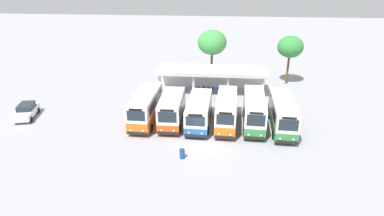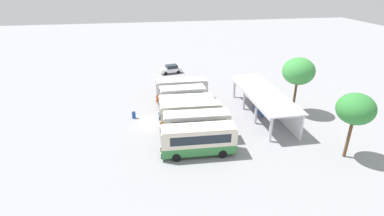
{
  "view_description": "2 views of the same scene",
  "coord_description": "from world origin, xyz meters",
  "px_view_note": "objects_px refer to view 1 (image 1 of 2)",
  "views": [
    {
      "loc": [
        1.54,
        -27.69,
        16.06
      ],
      "look_at": [
        -1.45,
        5.82,
        1.3
      ],
      "focal_mm": 30.23,
      "sensor_mm": 36.0,
      "label": 1
    },
    {
      "loc": [
        34.51,
        -1.13,
        17.48
      ],
      "look_at": [
        1.67,
        4.66,
        2.38
      ],
      "focal_mm": 27.5,
      "sensor_mm": 36.0,
      "label": 2
    }
  ],
  "objects_px": {
    "city_bus_nearest_orange": "(146,106)",
    "city_bus_middle_cream": "(199,111)",
    "city_bus_fourth_amber": "(226,110)",
    "city_bus_second_in_row": "(172,109)",
    "waiting_chair_middle_seat": "(209,89)",
    "waiting_chair_fourth_seat": "(214,89)",
    "parked_car_flank": "(26,111)",
    "waiting_chair_end_by_column": "(199,89)",
    "city_bus_far_end_green": "(283,113)",
    "city_bus_fifth_blue": "(254,110)",
    "litter_bin_apron": "(182,154)",
    "waiting_chair_second_from_end": "(204,89)",
    "waiting_chair_fifth_seat": "(219,90)"
  },
  "relations": [
    {
      "from": "parked_car_flank",
      "to": "waiting_chair_middle_seat",
      "type": "height_order",
      "value": "parked_car_flank"
    },
    {
      "from": "city_bus_fifth_blue",
      "to": "waiting_chair_second_from_end",
      "type": "height_order",
      "value": "city_bus_fifth_blue"
    },
    {
      "from": "city_bus_second_in_row",
      "to": "litter_bin_apron",
      "type": "height_order",
      "value": "city_bus_second_in_row"
    },
    {
      "from": "city_bus_nearest_orange",
      "to": "city_bus_middle_cream",
      "type": "bearing_deg",
      "value": -2.57
    },
    {
      "from": "waiting_chair_middle_seat",
      "to": "city_bus_fifth_blue",
      "type": "bearing_deg",
      "value": -61.44
    },
    {
      "from": "waiting_chair_fifth_seat",
      "to": "parked_car_flank",
      "type": "bearing_deg",
      "value": -156.01
    },
    {
      "from": "city_bus_fifth_blue",
      "to": "waiting_chair_fifth_seat",
      "type": "bearing_deg",
      "value": 112.04
    },
    {
      "from": "waiting_chair_fourth_seat",
      "to": "city_bus_middle_cream",
      "type": "bearing_deg",
      "value": -97.64
    },
    {
      "from": "waiting_chair_end_by_column",
      "to": "city_bus_middle_cream",
      "type": "bearing_deg",
      "value": -85.89
    },
    {
      "from": "city_bus_fourth_amber",
      "to": "parked_car_flank",
      "type": "bearing_deg",
      "value": 179.89
    },
    {
      "from": "waiting_chair_middle_seat",
      "to": "waiting_chair_fourth_seat",
      "type": "relative_size",
      "value": 1.0
    },
    {
      "from": "city_bus_second_in_row",
      "to": "waiting_chair_middle_seat",
      "type": "xyz_separation_m",
      "value": [
        3.63,
        10.01,
        -1.28
      ]
    },
    {
      "from": "waiting_chair_fifth_seat",
      "to": "litter_bin_apron",
      "type": "bearing_deg",
      "value": -100.31
    },
    {
      "from": "waiting_chair_middle_seat",
      "to": "waiting_chair_fourth_seat",
      "type": "height_order",
      "value": "same"
    },
    {
      "from": "parked_car_flank",
      "to": "waiting_chair_end_by_column",
      "type": "distance_m",
      "value": 21.57
    },
    {
      "from": "city_bus_far_end_green",
      "to": "parked_car_flank",
      "type": "relative_size",
      "value": 1.82
    },
    {
      "from": "city_bus_nearest_orange",
      "to": "waiting_chair_end_by_column",
      "type": "distance_m",
      "value": 11.07
    },
    {
      "from": "waiting_chair_second_from_end",
      "to": "city_bus_nearest_orange",
      "type": "bearing_deg",
      "value": -121.06
    },
    {
      "from": "city_bus_fifth_blue",
      "to": "litter_bin_apron",
      "type": "distance_m",
      "value": 10.11
    },
    {
      "from": "city_bus_far_end_green",
      "to": "waiting_chair_fourth_seat",
      "type": "bearing_deg",
      "value": 126.88
    },
    {
      "from": "city_bus_nearest_orange",
      "to": "city_bus_fourth_amber",
      "type": "bearing_deg",
      "value": -0.92
    },
    {
      "from": "city_bus_fourth_amber",
      "to": "city_bus_nearest_orange",
      "type": "bearing_deg",
      "value": 179.08
    },
    {
      "from": "city_bus_far_end_green",
      "to": "city_bus_fifth_blue",
      "type": "bearing_deg",
      "value": 172.77
    },
    {
      "from": "city_bus_fifth_blue",
      "to": "litter_bin_apron",
      "type": "height_order",
      "value": "city_bus_fifth_blue"
    },
    {
      "from": "city_bus_far_end_green",
      "to": "waiting_chair_end_by_column",
      "type": "distance_m",
      "value": 13.97
    },
    {
      "from": "waiting_chair_middle_seat",
      "to": "litter_bin_apron",
      "type": "relative_size",
      "value": 0.96
    },
    {
      "from": "waiting_chair_fourth_seat",
      "to": "parked_car_flank",
      "type": "bearing_deg",
      "value": -155.23
    },
    {
      "from": "city_bus_second_in_row",
      "to": "city_bus_middle_cream",
      "type": "distance_m",
      "value": 2.97
    },
    {
      "from": "waiting_chair_middle_seat",
      "to": "waiting_chair_fourth_seat",
      "type": "xyz_separation_m",
      "value": [
        0.68,
        0.01,
        0.0
      ]
    },
    {
      "from": "city_bus_second_in_row",
      "to": "city_bus_middle_cream",
      "type": "relative_size",
      "value": 0.9
    },
    {
      "from": "city_bus_second_in_row",
      "to": "city_bus_far_end_green",
      "type": "height_order",
      "value": "city_bus_far_end_green"
    },
    {
      "from": "parked_car_flank",
      "to": "waiting_chair_fourth_seat",
      "type": "relative_size",
      "value": 5.11
    },
    {
      "from": "waiting_chair_fourth_seat",
      "to": "litter_bin_apron",
      "type": "distance_m",
      "value": 17.06
    },
    {
      "from": "city_bus_fifth_blue",
      "to": "waiting_chair_middle_seat",
      "type": "height_order",
      "value": "city_bus_fifth_blue"
    },
    {
      "from": "city_bus_middle_cream",
      "to": "litter_bin_apron",
      "type": "height_order",
      "value": "city_bus_middle_cream"
    },
    {
      "from": "city_bus_fourth_amber",
      "to": "waiting_chair_second_from_end",
      "type": "relative_size",
      "value": 8.86
    },
    {
      "from": "city_bus_fifth_blue",
      "to": "waiting_chair_fourth_seat",
      "type": "distance_m",
      "value": 10.84
    },
    {
      "from": "city_bus_second_in_row",
      "to": "waiting_chair_middle_seat",
      "type": "relative_size",
      "value": 7.61
    },
    {
      "from": "city_bus_fourth_amber",
      "to": "parked_car_flank",
      "type": "xyz_separation_m",
      "value": [
        -22.92,
        0.05,
        -1.03
      ]
    },
    {
      "from": "city_bus_second_in_row",
      "to": "city_bus_far_end_green",
      "type": "bearing_deg",
      "value": -0.36
    },
    {
      "from": "waiting_chair_end_by_column",
      "to": "waiting_chair_middle_seat",
      "type": "bearing_deg",
      "value": 2.15
    },
    {
      "from": "waiting_chair_fourth_seat",
      "to": "waiting_chair_fifth_seat",
      "type": "xyz_separation_m",
      "value": [
        0.68,
        -0.04,
        0.0
      ]
    },
    {
      "from": "city_bus_fourth_amber",
      "to": "city_bus_fifth_blue",
      "type": "distance_m",
      "value": 2.98
    },
    {
      "from": "city_bus_fifth_blue",
      "to": "waiting_chair_second_from_end",
      "type": "xyz_separation_m",
      "value": [
        -5.97,
        9.81,
        -1.37
      ]
    },
    {
      "from": "city_bus_fifth_blue",
      "to": "waiting_chair_fourth_seat",
      "type": "bearing_deg",
      "value": 115.34
    },
    {
      "from": "city_bus_fourth_amber",
      "to": "waiting_chair_fifth_seat",
      "type": "relative_size",
      "value": 8.86
    },
    {
      "from": "city_bus_nearest_orange",
      "to": "city_bus_far_end_green",
      "type": "distance_m",
      "value": 14.86
    },
    {
      "from": "city_bus_fourth_amber",
      "to": "waiting_chair_end_by_column",
      "type": "relative_size",
      "value": 8.86
    },
    {
      "from": "waiting_chair_end_by_column",
      "to": "litter_bin_apron",
      "type": "bearing_deg",
      "value": -91.11
    },
    {
      "from": "city_bus_fourth_amber",
      "to": "litter_bin_apron",
      "type": "relative_size",
      "value": 8.46
    }
  ]
}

